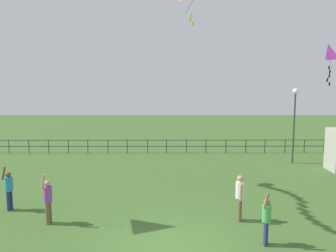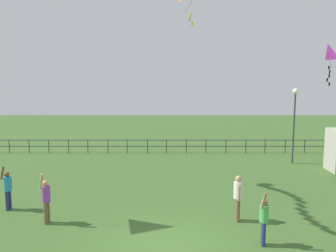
% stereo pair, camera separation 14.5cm
% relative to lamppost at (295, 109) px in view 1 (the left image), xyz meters
% --- Properties ---
extents(ground_plane, '(80.00, 80.00, 0.00)m').
position_rel_lamppost_xyz_m(ground_plane, '(-7.73, -10.93, -3.33)').
color(ground_plane, '#3D6028').
extents(lamppost, '(0.36, 0.36, 4.60)m').
position_rel_lamppost_xyz_m(lamppost, '(0.00, 0.00, 0.00)').
color(lamppost, '#38383D').
rests_on(lamppost, ground_plane).
extents(person_0, '(0.32, 0.46, 1.77)m').
position_rel_lamppost_xyz_m(person_0, '(-4.69, -10.79, -2.44)').
color(person_0, navy).
rests_on(person_0, ground_plane).
extents(person_1, '(0.32, 0.52, 1.71)m').
position_rel_lamppost_xyz_m(person_1, '(-5.12, -8.88, -2.35)').
color(person_1, brown).
rests_on(person_1, ground_plane).
extents(person_2, '(0.32, 0.48, 1.88)m').
position_rel_lamppost_xyz_m(person_2, '(-12.02, -9.09, -2.39)').
color(person_2, brown).
rests_on(person_2, ground_plane).
extents(person_3, '(0.35, 0.47, 1.83)m').
position_rel_lamppost_xyz_m(person_3, '(-14.00, -7.78, -2.41)').
color(person_3, navy).
rests_on(person_3, ground_plane).
extents(kite_3, '(0.57, 0.92, 2.24)m').
position_rel_lamppost_xyz_m(kite_3, '(0.98, -1.81, 3.17)').
color(kite_3, '#B22DB2').
extents(waterfront_railing, '(36.05, 0.06, 0.95)m').
position_rel_lamppost_xyz_m(waterfront_railing, '(-7.97, 3.07, -2.71)').
color(waterfront_railing, '#4C4742').
rests_on(waterfront_railing, ground_plane).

